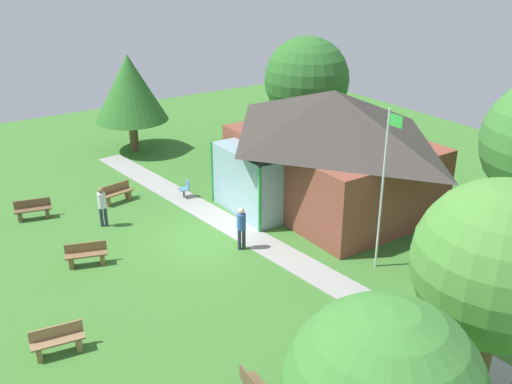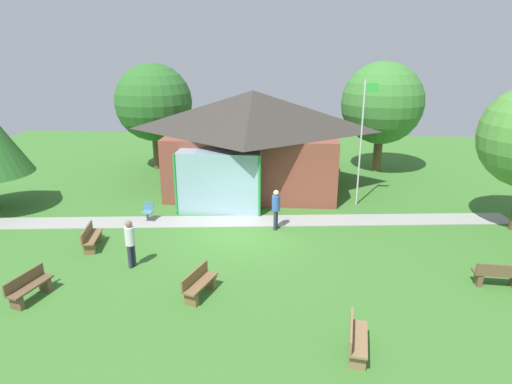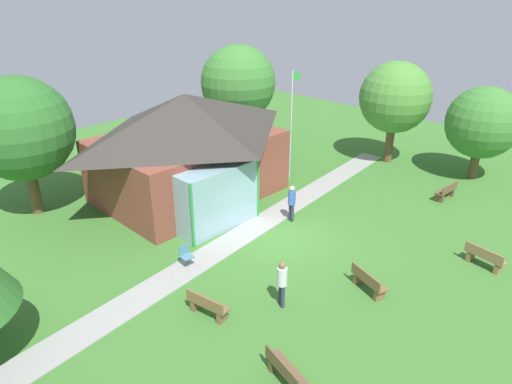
{
  "view_description": "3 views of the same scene",
  "coord_description": "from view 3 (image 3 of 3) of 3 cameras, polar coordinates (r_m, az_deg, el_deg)",
  "views": [
    {
      "loc": [
        18.01,
        -9.71,
        10.87
      ],
      "look_at": [
        -0.78,
        2.94,
        1.16
      ],
      "focal_mm": 40.62,
      "sensor_mm": 36.0,
      "label": 1
    },
    {
      "loc": [
        1.79,
        -16.2,
        7.35
      ],
      "look_at": [
        0.42,
        1.62,
        1.38
      ],
      "focal_mm": 30.7,
      "sensor_mm": 36.0,
      "label": 2
    },
    {
      "loc": [
        -13.03,
        -10.85,
        9.87
      ],
      "look_at": [
        0.78,
        2.6,
        1.06
      ],
      "focal_mm": 31.79,
      "sensor_mm": 36.0,
      "label": 3
    }
  ],
  "objects": [
    {
      "name": "bench_mid_left",
      "position": [
        15.23,
        -6.12,
        -14.05
      ],
      "size": [
        0.69,
        1.55,
        0.84
      ],
      "rotation": [
        0.0,
        0.0,
        4.89
      ],
      "color": "brown",
      "rests_on": "ground_plane"
    },
    {
      "name": "visitor_strolling_lawn",
      "position": [
        15.22,
        3.29,
        -11.04
      ],
      "size": [
        0.34,
        0.34,
        1.74
      ],
      "rotation": [
        0.0,
        0.0,
        4.27
      ],
      "color": "#2D3347",
      "rests_on": "ground_plane"
    },
    {
      "name": "patio_chair_west",
      "position": [
        17.72,
        -8.77,
        -8.03
      ],
      "size": [
        0.48,
        0.48,
        0.86
      ],
      "rotation": [
        0.0,
        0.0,
        3.04
      ],
      "color": "teal",
      "rests_on": "ground_plane"
    },
    {
      "name": "tree_far_east",
      "position": [
        27.4,
        26.65,
        7.78
      ],
      "size": [
        3.87,
        3.87,
        5.12
      ],
      "color": "brown",
      "rests_on": "ground_plane"
    },
    {
      "name": "bench_lawn_far_right",
      "position": [
        24.77,
        22.83,
        0.04
      ],
      "size": [
        1.53,
        0.54,
        0.84
      ],
      "rotation": [
        0.0,
        0.0,
        6.22
      ],
      "color": "brown",
      "rests_on": "ground_plane"
    },
    {
      "name": "bench_front_center",
      "position": [
        16.66,
        13.94,
        -10.91
      ],
      "size": [
        0.9,
        1.56,
        0.84
      ],
      "rotation": [
        0.0,
        0.0,
        4.38
      ],
      "color": "brown",
      "rests_on": "ground_plane"
    },
    {
      "name": "ground_plane",
      "position": [
        19.62,
        3.87,
        -5.72
      ],
      "size": [
        44.0,
        44.0,
        0.0
      ],
      "primitive_type": "plane",
      "color": "#3D752D"
    },
    {
      "name": "visitor_on_path",
      "position": [
        20.52,
        4.52,
        -1.08
      ],
      "size": [
        0.34,
        0.34,
        1.74
      ],
      "rotation": [
        0.0,
        0.0,
        1.33
      ],
      "color": "#2D3347",
      "rests_on": "ground_plane"
    },
    {
      "name": "tree_behind_pavilion_left",
      "position": [
        22.69,
        -27.54,
        7.02
      ],
      "size": [
        4.64,
        4.64,
        6.43
      ],
      "color": "brown",
      "rests_on": "ground_plane"
    },
    {
      "name": "tree_east_hedge",
      "position": [
        28.07,
        17.11,
        11.27
      ],
      "size": [
        4.14,
        4.14,
        6.02
      ],
      "color": "brown",
      "rests_on": "ground_plane"
    },
    {
      "name": "bench_front_left",
      "position": [
        13.13,
        3.74,
        -21.65
      ],
      "size": [
        0.79,
        1.56,
        0.84
      ],
      "rotation": [
        0.0,
        0.0,
        4.47
      ],
      "color": "brown",
      "rests_on": "ground_plane"
    },
    {
      "name": "tree_behind_pavilion_right",
      "position": [
        29.96,
        -2.26,
        13.51
      ],
      "size": [
        4.82,
        4.82,
        6.57
      ],
      "color": "brown",
      "rests_on": "ground_plane"
    },
    {
      "name": "flagpole",
      "position": [
        24.54,
        4.48,
        8.86
      ],
      "size": [
        0.64,
        0.08,
        5.94
      ],
      "color": "silver",
      "rests_on": "ground_plane"
    },
    {
      "name": "footpath",
      "position": [
        20.55,
        0.42,
        -4.1
      ],
      "size": [
        23.45,
        3.72,
        0.03
      ],
      "primitive_type": "cube",
      "rotation": [
        0.0,
        0.0,
        0.1
      ],
      "color": "#999993",
      "rests_on": "ground_plane"
    },
    {
      "name": "bench_front_right",
      "position": [
        19.53,
        26.81,
        -7.39
      ],
      "size": [
        0.66,
        1.55,
        0.84
      ],
      "rotation": [
        0.0,
        0.0,
        4.56
      ],
      "color": "olive",
      "rests_on": "ground_plane"
    },
    {
      "name": "pavilion",
      "position": [
        22.63,
        -8.52,
        5.86
      ],
      "size": [
        9.43,
        7.88,
        5.22
      ],
      "color": "brown",
      "rests_on": "ground_plane"
    }
  ]
}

